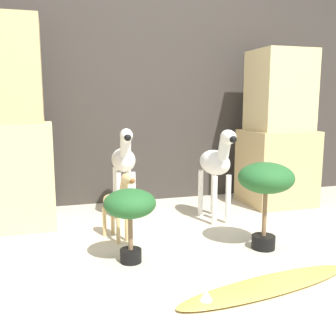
{
  "coord_description": "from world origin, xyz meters",
  "views": [
    {
      "loc": [
        -0.88,
        -2.02,
        0.97
      ],
      "look_at": [
        0.05,
        1.07,
        0.42
      ],
      "focal_mm": 42.0,
      "sensor_mm": 36.0,
      "label": 1
    }
  ],
  "objects_px": {
    "surfboard": "(266,286)",
    "zebra_left": "(124,161)",
    "zebra_right": "(216,164)",
    "giraffe_figurine": "(117,201)",
    "potted_palm_front": "(130,208)",
    "potted_palm_back": "(266,183)"
  },
  "relations": [
    {
      "from": "potted_palm_front",
      "to": "potted_palm_back",
      "type": "height_order",
      "value": "potted_palm_back"
    },
    {
      "from": "zebra_right",
      "to": "potted_palm_front",
      "type": "relative_size",
      "value": 1.67
    },
    {
      "from": "giraffe_figurine",
      "to": "potted_palm_back",
      "type": "relative_size",
      "value": 0.86
    },
    {
      "from": "surfboard",
      "to": "giraffe_figurine",
      "type": "bearing_deg",
      "value": 122.74
    },
    {
      "from": "surfboard",
      "to": "zebra_left",
      "type": "bearing_deg",
      "value": 106.68
    },
    {
      "from": "potted_palm_back",
      "to": "giraffe_figurine",
      "type": "bearing_deg",
      "value": 153.67
    },
    {
      "from": "zebra_right",
      "to": "potted_palm_back",
      "type": "bearing_deg",
      "value": -85.31
    },
    {
      "from": "potted_palm_front",
      "to": "potted_palm_back",
      "type": "distance_m",
      "value": 0.9
    },
    {
      "from": "giraffe_figurine",
      "to": "potted_palm_front",
      "type": "height_order",
      "value": "giraffe_figurine"
    },
    {
      "from": "potted_palm_front",
      "to": "zebra_left",
      "type": "bearing_deg",
      "value": 81.5
    },
    {
      "from": "zebra_left",
      "to": "surfboard",
      "type": "distance_m",
      "value": 1.67
    },
    {
      "from": "potted_palm_back",
      "to": "surfboard",
      "type": "relative_size",
      "value": 0.52
    },
    {
      "from": "giraffe_figurine",
      "to": "potted_palm_front",
      "type": "relative_size",
      "value": 1.1
    },
    {
      "from": "giraffe_figurine",
      "to": "potted_palm_back",
      "type": "bearing_deg",
      "value": -26.33
    },
    {
      "from": "potted_palm_front",
      "to": "potted_palm_back",
      "type": "xyz_separation_m",
      "value": [
        0.89,
        -0.03,
        0.1
      ]
    },
    {
      "from": "zebra_left",
      "to": "surfboard",
      "type": "xyz_separation_m",
      "value": [
        0.46,
        -1.54,
        -0.46
      ]
    },
    {
      "from": "zebra_right",
      "to": "potted_palm_back",
      "type": "height_order",
      "value": "zebra_right"
    },
    {
      "from": "zebra_right",
      "to": "surfboard",
      "type": "distance_m",
      "value": 1.29
    },
    {
      "from": "zebra_left",
      "to": "giraffe_figurine",
      "type": "height_order",
      "value": "zebra_left"
    },
    {
      "from": "zebra_left",
      "to": "potted_palm_front",
      "type": "bearing_deg",
      "value": -98.5
    },
    {
      "from": "zebra_right",
      "to": "potted_palm_back",
      "type": "relative_size",
      "value": 1.31
    },
    {
      "from": "zebra_right",
      "to": "giraffe_figurine",
      "type": "bearing_deg",
      "value": -165.09
    }
  ]
}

